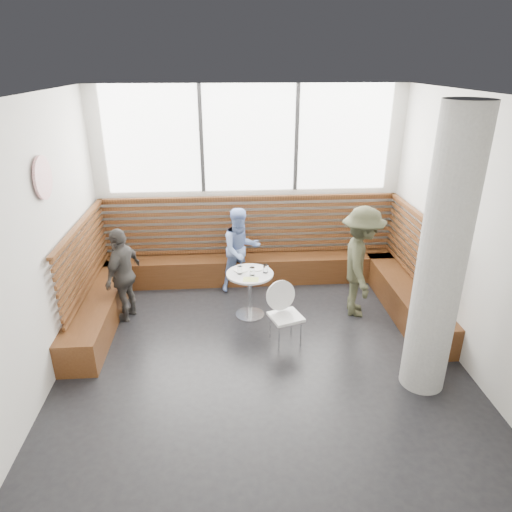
{
  "coord_description": "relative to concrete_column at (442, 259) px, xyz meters",
  "views": [
    {
      "loc": [
        -0.42,
        -4.83,
        3.53
      ],
      "look_at": [
        0.0,
        1.0,
        1.0
      ],
      "focal_mm": 32.0,
      "sensor_mm": 36.0,
      "label": 1
    }
  ],
  "objects": [
    {
      "name": "plate_far",
      "position": [
        -1.82,
        1.81,
        -0.89
      ],
      "size": [
        0.19,
        0.19,
        0.01
      ],
      "primitive_type": "cylinder",
      "color": "white",
      "rests_on": "cafe_table"
    },
    {
      "name": "cafe_chair",
      "position": [
        -1.51,
        0.96,
        -1.1
      ],
      "size": [
        0.41,
        0.4,
        0.86
      ],
      "rotation": [
        0.0,
        0.0,
        0.33
      ],
      "color": "white",
      "rests_on": "ground"
    },
    {
      "name": "child_back",
      "position": [
        -2.03,
        2.57,
        -0.9
      ],
      "size": [
        0.82,
        0.73,
        1.39
      ],
      "primitive_type": "imported",
      "rotation": [
        0.0,
        0.0,
        0.37
      ],
      "color": "#85A3E8",
      "rests_on": "ground"
    },
    {
      "name": "menu_card",
      "position": [
        -1.93,
        1.47,
        -0.9
      ],
      "size": [
        0.23,
        0.18,
        0.0
      ],
      "primitive_type": "cube",
      "rotation": [
        0.0,
        0.0,
        -0.12
      ],
      "color": "#A5C64C",
      "rests_on": "cafe_table"
    },
    {
      "name": "room",
      "position": [
        -1.85,
        0.6,
        0.0
      ],
      "size": [
        5.0,
        5.0,
        3.2
      ],
      "color": "silver",
      "rests_on": "ground"
    },
    {
      "name": "glass_mid",
      "position": [
        -1.9,
        1.61,
        -0.84
      ],
      "size": [
        0.08,
        0.08,
        0.12
      ],
      "primitive_type": "cylinder",
      "color": "white",
      "rests_on": "cafe_table"
    },
    {
      "name": "cafe_table",
      "position": [
        -1.93,
        1.68,
        -1.1
      ],
      "size": [
        0.68,
        0.68,
        0.7
      ],
      "color": "silver",
      "rests_on": "ground"
    },
    {
      "name": "concrete_column",
      "position": [
        0.0,
        0.0,
        0.0
      ],
      "size": [
        0.5,
        0.5,
        3.2
      ],
      "primitive_type": "cylinder",
      "color": "gray",
      "rests_on": "ground"
    },
    {
      "name": "plate_near",
      "position": [
        -2.06,
        1.78,
        -0.89
      ],
      "size": [
        0.21,
        0.21,
        0.01
      ],
      "primitive_type": "cylinder",
      "color": "white",
      "rests_on": "cafe_table"
    },
    {
      "name": "booth",
      "position": [
        -1.85,
        2.37,
        -1.19
      ],
      "size": [
        5.0,
        2.5,
        1.44
      ],
      "color": "#472711",
      "rests_on": "ground"
    },
    {
      "name": "glass_left",
      "position": [
        -2.08,
        1.66,
        -0.84
      ],
      "size": [
        0.07,
        0.07,
        0.12
      ],
      "primitive_type": "cylinder",
      "color": "white",
      "rests_on": "cafe_table"
    },
    {
      "name": "adult_man",
      "position": [
        -0.32,
        1.66,
        -0.77
      ],
      "size": [
        0.81,
        1.17,
        1.66
      ],
      "primitive_type": "imported",
      "rotation": [
        0.0,
        0.0,
        1.38
      ],
      "color": "#3B3D29",
      "rests_on": "ground"
    },
    {
      "name": "wall_art",
      "position": [
        -4.31,
        1.0,
        0.7
      ],
      "size": [
        0.03,
        0.5,
        0.5
      ],
      "primitive_type": "cylinder",
      "rotation": [
        0.0,
        1.57,
        0.0
      ],
      "color": "white",
      "rests_on": "room"
    },
    {
      "name": "child_left",
      "position": [
        -3.75,
        1.78,
        -0.9
      ],
      "size": [
        0.6,
        0.88,
        1.4
      ],
      "primitive_type": "imported",
      "rotation": [
        0.0,
        0.0,
        -1.93
      ],
      "color": "#46433F",
      "rests_on": "ground"
    },
    {
      "name": "glass_right",
      "position": [
        -1.7,
        1.68,
        -0.84
      ],
      "size": [
        0.08,
        0.08,
        0.12
      ],
      "primitive_type": "cylinder",
      "color": "white",
      "rests_on": "cafe_table"
    }
  ]
}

